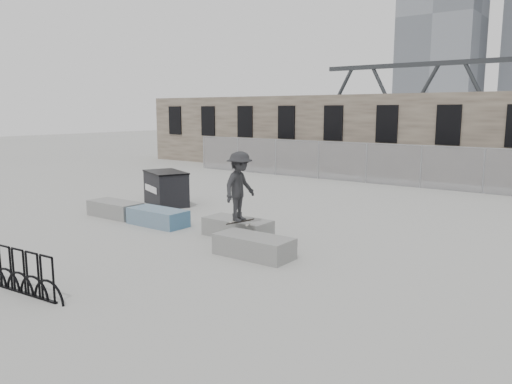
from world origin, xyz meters
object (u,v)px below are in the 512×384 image
at_px(planter_offset, 254,245).
at_px(dumpster, 166,188).
at_px(planter_center_left, 158,216).
at_px(bike_rack, 12,270).
at_px(planter_far_left, 115,208).
at_px(planter_center_right, 238,227).
at_px(skateboarder, 240,186).

height_order(planter_offset, dumpster, dumpster).
relative_size(planter_center_left, bike_rack, 0.64).
bearing_deg(bike_rack, planter_far_left, 125.96).
distance_m(planter_far_left, dumpster, 2.56).
bearing_deg(planter_center_left, dumpster, 132.29).
xyz_separation_m(planter_far_left, planter_center_right, (5.13, 0.32, 0.00)).
xyz_separation_m(planter_far_left, dumpster, (-0.15, 2.52, 0.38)).
relative_size(planter_far_left, dumpster, 0.87).
xyz_separation_m(dumpster, bike_rack, (4.37, -8.33, -0.22)).
bearing_deg(bike_rack, planter_offset, 62.86).
distance_m(planter_offset, skateboarder, 1.77).
relative_size(planter_far_left, planter_center_right, 1.00).
distance_m(dumpster, bike_rack, 9.41).
height_order(planter_center_right, bike_rack, bike_rack).
distance_m(planter_center_right, bike_rack, 6.20).
relative_size(planter_offset, skateboarder, 0.99).
distance_m(planter_center_left, planter_offset, 4.60).
bearing_deg(dumpster, planter_center_right, 1.39).
bearing_deg(planter_center_right, skateboarder, -46.82).
distance_m(planter_center_right, dumpster, 5.74).
bearing_deg(planter_offset, skateboarder, 145.14).
xyz_separation_m(bike_rack, skateboarder, (1.50, 5.51, 1.16)).
bearing_deg(planter_offset, bike_rack, -117.14).
relative_size(planter_center_left, skateboarder, 0.99).
relative_size(dumpster, bike_rack, 0.74).
xyz_separation_m(planter_center_right, dumpster, (-5.28, 2.20, 0.38)).
bearing_deg(skateboarder, planter_offset, -129.48).
bearing_deg(dumpster, skateboarder, -1.68).
distance_m(bike_rack, skateboarder, 5.83).
bearing_deg(planter_center_left, skateboarder, -4.15).
height_order(planter_center_left, skateboarder, skateboarder).
relative_size(planter_far_left, skateboarder, 0.99).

